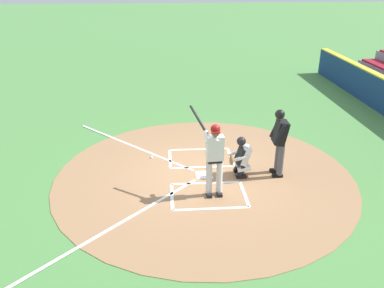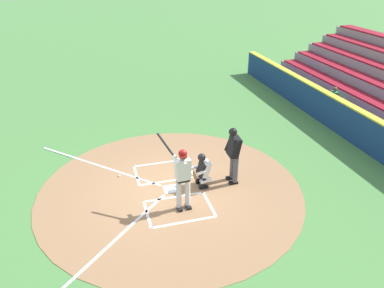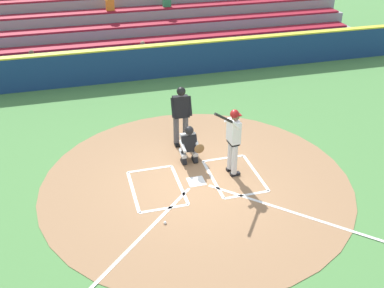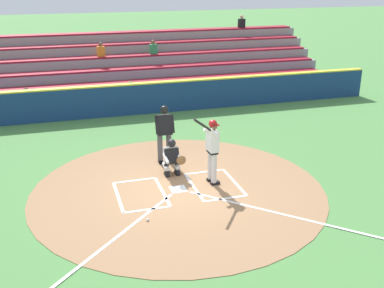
{
  "view_description": "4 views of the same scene",
  "coord_description": "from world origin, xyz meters",
  "px_view_note": "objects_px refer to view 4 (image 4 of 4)",
  "views": [
    {
      "loc": [
        -9.26,
        1.01,
        5.1
      ],
      "look_at": [
        -0.07,
        0.33,
        0.97
      ],
      "focal_mm": 36.48,
      "sensor_mm": 36.0,
      "label": 1
    },
    {
      "loc": [
        -9.24,
        1.93,
        6.37
      ],
      "look_at": [
        0.46,
        -0.81,
        1.22
      ],
      "focal_mm": 34.48,
      "sensor_mm": 36.0,
      "label": 2
    },
    {
      "loc": [
        2.75,
        9.55,
        6.82
      ],
      "look_at": [
        0.03,
        -0.31,
        0.97
      ],
      "focal_mm": 43.31,
      "sensor_mm": 36.0,
      "label": 3
    },
    {
      "loc": [
        2.93,
        11.05,
        5.6
      ],
      "look_at": [
        -0.6,
        -0.68,
        1.03
      ],
      "focal_mm": 43.18,
      "sensor_mm": 36.0,
      "label": 4
    }
  ],
  "objects_px": {
    "catcher": "(172,157)",
    "plate_umpire": "(164,130)",
    "batter": "(212,147)",
    "baseball": "(148,220)"
  },
  "relations": [
    {
      "from": "plate_umpire",
      "to": "baseball",
      "type": "bearing_deg",
      "value": 69.8
    },
    {
      "from": "catcher",
      "to": "baseball",
      "type": "distance_m",
      "value": 2.77
    },
    {
      "from": "catcher",
      "to": "baseball",
      "type": "relative_size",
      "value": 15.27
    },
    {
      "from": "batter",
      "to": "baseball",
      "type": "bearing_deg",
      "value": 35.88
    },
    {
      "from": "catcher",
      "to": "baseball",
      "type": "xyz_separation_m",
      "value": [
        1.23,
        2.42,
        -0.55
      ]
    },
    {
      "from": "catcher",
      "to": "plate_umpire",
      "type": "bearing_deg",
      "value": -91.08
    },
    {
      "from": "batter",
      "to": "baseball",
      "type": "xyz_separation_m",
      "value": [
        2.16,
        1.57,
        -1.06
      ]
    },
    {
      "from": "catcher",
      "to": "plate_umpire",
      "type": "distance_m",
      "value": 1.1
    },
    {
      "from": "batter",
      "to": "catcher",
      "type": "xyz_separation_m",
      "value": [
        0.93,
        -0.85,
        -0.51
      ]
    },
    {
      "from": "batter",
      "to": "plate_umpire",
      "type": "distance_m",
      "value": 2.05
    }
  ]
}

